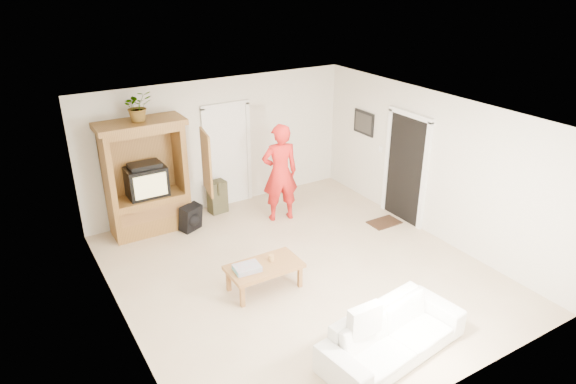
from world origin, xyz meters
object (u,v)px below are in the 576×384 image
armoire (148,184)px  sofa (393,335)px  man (280,173)px  coffee_table (264,268)px

armoire → sofa: (1.55, -4.88, -0.61)m
man → coffee_table: bearing=66.8°
coffee_table → armoire: bearing=107.4°
armoire → man: size_ratio=1.10×
coffee_table → man: bearing=54.1°
armoire → man: 2.42m
man → coffee_table: 2.47m
armoire → man: armoire is taller
armoire → man: (2.27, -0.85, 0.05)m
man → coffee_table: size_ratio=1.70×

